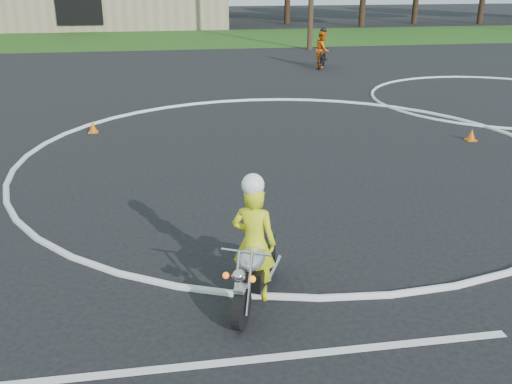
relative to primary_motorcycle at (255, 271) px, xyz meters
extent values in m
plane|color=black|center=(1.76, 2.85, -0.45)|extent=(120.00, 120.00, 0.00)
cube|color=#1E4714|center=(1.76, 29.85, -0.44)|extent=(120.00, 10.00, 0.02)
torus|color=silver|center=(1.76, 5.85, -0.44)|extent=(12.12, 12.12, 0.12)
torus|color=silver|center=(9.76, 10.85, -0.44)|extent=(8.10, 8.10, 0.10)
cube|color=silver|center=(-1.24, -1.15, -0.44)|extent=(8.00, 0.12, 0.01)
cylinder|color=black|center=(-0.24, -0.52, -0.18)|extent=(0.31, 0.52, 0.52)
cylinder|color=black|center=(0.27, 0.59, -0.18)|extent=(0.31, 0.52, 0.52)
cube|color=black|center=(0.03, 0.07, -0.10)|extent=(0.42, 0.54, 0.26)
ellipsoid|color=silver|center=(-0.04, -0.09, 0.23)|extent=(0.52, 0.64, 0.24)
cube|color=black|center=(0.14, 0.31, 0.20)|extent=(0.43, 0.57, 0.09)
cylinder|color=silver|center=(-0.29, -0.43, 0.12)|extent=(0.17, 0.30, 0.70)
cylinder|color=silver|center=(-0.14, -0.49, 0.12)|extent=(0.17, 0.30, 0.70)
cube|color=silver|center=(-0.25, -0.54, 0.10)|extent=(0.19, 0.23, 0.04)
cylinder|color=silver|center=(-0.15, -0.32, 0.44)|extent=(0.57, 0.28, 0.03)
sphere|color=silver|center=(-0.28, -0.60, 0.30)|extent=(0.16, 0.16, 0.16)
sphere|color=#ED580B|center=(-0.42, -0.52, 0.27)|extent=(0.08, 0.08, 0.08)
sphere|color=orange|center=(-0.13, -0.65, 0.27)|extent=(0.08, 0.08, 0.08)
cylinder|color=silver|center=(0.30, 0.33, -0.18)|extent=(0.36, 0.66, 0.07)
imported|color=yellow|center=(0.01, 0.13, 0.33)|extent=(0.67, 0.57, 1.55)
sphere|color=white|center=(-0.01, 0.09, 1.12)|extent=(0.28, 0.28, 0.28)
imported|color=black|center=(5.81, 17.89, 0.02)|extent=(1.28, 1.87, 0.93)
imported|color=#E85E0C|center=(5.81, 17.89, 0.33)|extent=(0.84, 0.92, 1.55)
sphere|color=black|center=(5.81, 17.89, 1.12)|extent=(0.27, 0.27, 0.27)
cone|color=#D5620B|center=(-2.87, 8.69, -0.30)|extent=(0.22, 0.22, 0.30)
cube|color=#D5620B|center=(-2.87, 8.69, -0.43)|extent=(0.24, 0.24, 0.03)
cone|color=#D5620B|center=(6.47, 6.42, -0.30)|extent=(0.22, 0.22, 0.30)
cube|color=#D5620B|center=(6.47, 6.42, -0.43)|extent=(0.24, 0.24, 0.03)
cube|color=black|center=(-6.24, 34.75, 1.55)|extent=(3.00, 0.16, 3.00)
cylinder|color=#382619|center=(3.76, 36.85, 1.17)|extent=(0.44, 0.44, 3.24)
cylinder|color=#382619|center=(13.76, 35.85, 0.99)|extent=(0.44, 0.44, 2.88)
cylinder|color=#382619|center=(-0.24, 37.85, 0.99)|extent=(0.44, 0.44, 2.88)
camera|label=1|loc=(-0.99, -6.20, 3.52)|focal=40.00mm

